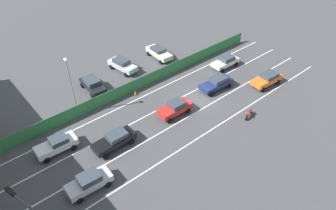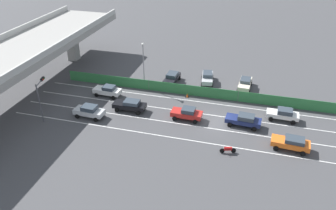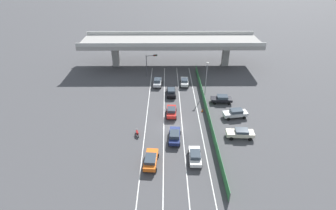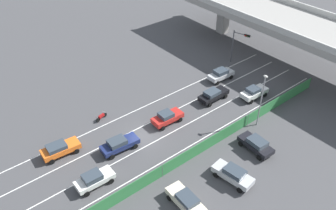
{
  "view_description": "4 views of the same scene",
  "coord_description": "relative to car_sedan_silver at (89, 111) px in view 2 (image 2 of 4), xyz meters",
  "views": [
    {
      "loc": [
        -22.13,
        24.01,
        24.59
      ],
      "look_at": [
        -0.44,
        5.6,
        2.11
      ],
      "focal_mm": 34.27,
      "sensor_mm": 36.0,
      "label": 1
    },
    {
      "loc": [
        -38.2,
        -3.44,
        24.36
      ],
      "look_at": [
        0.86,
        7.35,
        1.15
      ],
      "focal_mm": 35.45,
      "sensor_mm": 36.0,
      "label": 2
    },
    {
      "loc": [
        -1.19,
        -37.74,
        27.36
      ],
      "look_at": [
        -0.89,
        5.03,
        1.96
      ],
      "focal_mm": 27.55,
      "sensor_mm": 36.0,
      "label": 3
    },
    {
      "loc": [
        28.1,
        -18.57,
        29.6
      ],
      "look_at": [
        -2.2,
        6.11,
        0.94
      ],
      "focal_mm": 38.21,
      "sensor_mm": 36.0,
      "label": 4
    }
  ],
  "objects": [
    {
      "name": "ground_plane",
      "position": [
        3.28,
        -17.48,
        -0.95
      ],
      "size": [
        300.0,
        300.0,
        0.0
      ],
      "primitive_type": "plane",
      "color": "#424244"
    },
    {
      "name": "lane_line_left_edge",
      "position": [
        -1.73,
        -12.39,
        -0.95
      ],
      "size": [
        0.14,
        46.19,
        0.01
      ],
      "primitive_type": "cube",
      "color": "silver",
      "rests_on": "ground"
    },
    {
      "name": "lane_line_mid_left",
      "position": [
        1.61,
        -12.39,
        -0.95
      ],
      "size": [
        0.14,
        46.19,
        0.01
      ],
      "primitive_type": "cube",
      "color": "silver",
      "rests_on": "ground"
    },
    {
      "name": "lane_line_mid_right",
      "position": [
        4.95,
        -12.39,
        -0.95
      ],
      "size": [
        0.14,
        46.19,
        0.01
      ],
      "primitive_type": "cube",
      "color": "silver",
      "rests_on": "ground"
    },
    {
      "name": "lane_line_right_edge",
      "position": [
        8.3,
        -12.39,
        -0.95
      ],
      "size": [
        0.14,
        46.19,
        0.01
      ],
      "primitive_type": "cube",
      "color": "silver",
      "rests_on": "ground"
    },
    {
      "name": "elevated_overpass",
      "position": [
        3.28,
        12.7,
        5.55
      ],
      "size": [
        47.38,
        11.16,
        8.08
      ],
      "color": "gray",
      "rests_on": "ground"
    },
    {
      "name": "green_fence",
      "position": [
        9.99,
        -12.39,
        -0.1
      ],
      "size": [
        0.1,
        42.29,
        1.7
      ],
      "color": "#2D753D",
      "rests_on": "ground"
    },
    {
      "name": "car_sedan_silver",
      "position": [
        0.0,
        0.0,
        0.0
      ],
      "size": [
        2.13,
        4.29,
        1.74
      ],
      "color": "#B7BABC",
      "rests_on": "ground"
    },
    {
      "name": "car_taxi_orange",
      "position": [
        -0.25,
        -26.56,
        -0.03
      ],
      "size": [
        2.27,
        4.56,
        1.62
      ],
      "color": "orange",
      "rests_on": "ground"
    },
    {
      "name": "car_sedan_black",
      "position": [
        3.15,
        -4.78,
        -0.05
      ],
      "size": [
        2.03,
        4.71,
        1.62
      ],
      "color": "black",
      "rests_on": "ground"
    },
    {
      "name": "car_sedan_red",
      "position": [
        3.06,
        -13.12,
        -0.03
      ],
      "size": [
        2.07,
        4.26,
        1.7
      ],
      "color": "red",
      "rests_on": "ground"
    },
    {
      "name": "car_sedan_navy",
      "position": [
        3.44,
        -20.76,
        -0.04
      ],
      "size": [
        2.23,
        4.74,
        1.65
      ],
      "color": "navy",
      "rests_on": "ground"
    },
    {
      "name": "car_sedan_white",
      "position": [
        6.38,
        -25.8,
        -0.04
      ],
      "size": [
        2.05,
        4.27,
        1.65
      ],
      "color": "white",
      "rests_on": "ground"
    },
    {
      "name": "car_hatchback_white",
      "position": [
        6.41,
        0.16,
        -0.03
      ],
      "size": [
        2.11,
        4.31,
        1.7
      ],
      "color": "silver",
      "rests_on": "ground"
    },
    {
      "name": "motorcycle",
      "position": [
        -2.98,
        -19.41,
        -0.49
      ],
      "size": [
        0.79,
        1.89,
        0.93
      ],
      "color": "black",
      "rests_on": "ground"
    },
    {
      "name": "parked_sedan_cream",
      "position": [
        14.66,
        -20.11,
        -0.04
      ],
      "size": [
        4.74,
        2.19,
        1.62
      ],
      "color": "beige",
      "rests_on": "ground"
    },
    {
      "name": "parked_wagon_silver",
      "position": [
        15.25,
        -13.89,
        0.01
      ],
      "size": [
        4.78,
        2.46,
        1.73
      ],
      "color": "#B2B5B7",
      "rests_on": "ground"
    },
    {
      "name": "parked_sedan_dark",
      "position": [
        13.69,
        -8.19,
        -0.04
      ],
      "size": [
        4.46,
        2.23,
        1.63
      ],
      "color": "black",
      "rests_on": "ground"
    },
    {
      "name": "traffic_light",
      "position": [
        -1.98,
        5.65,
        3.0
      ],
      "size": [
        2.82,
        0.93,
        5.66
      ],
      "color": "#47474C",
      "rests_on": "ground"
    },
    {
      "name": "street_lamp",
      "position": [
        10.74,
        -4.32,
        3.58
      ],
      "size": [
        0.6,
        0.36,
        7.5
      ],
      "color": "gray",
      "rests_on": "ground"
    },
    {
      "name": "traffic_cone",
      "position": [
        9.23,
        -11.8,
        -0.64
      ],
      "size": [
        0.47,
        0.47,
        0.67
      ],
      "color": "orange",
      "rests_on": "ground"
    }
  ]
}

